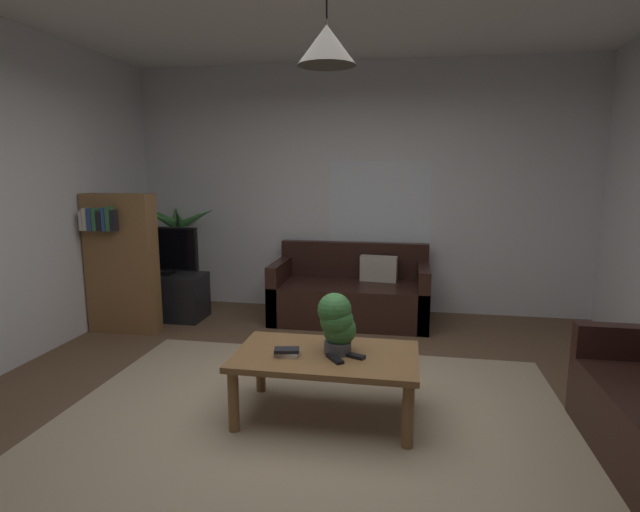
{
  "coord_description": "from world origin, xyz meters",
  "views": [
    {
      "loc": [
        0.58,
        -2.98,
        1.63
      ],
      "look_at": [
        0.0,
        0.3,
        1.05
      ],
      "focal_mm": 27.84,
      "sensor_mm": 36.0,
      "label": 1
    }
  ],
  "objects": [
    {
      "name": "floor",
      "position": [
        0.0,
        0.0,
        -0.01
      ],
      "size": [
        5.2,
        5.43,
        0.02
      ],
      "primitive_type": "cube",
      "color": "brown",
      "rests_on": "ground"
    },
    {
      "name": "rug",
      "position": [
        0.0,
        -0.2,
        0.0
      ],
      "size": [
        3.38,
        2.99,
        0.01
      ],
      "primitive_type": "cube",
      "color": "tan",
      "rests_on": "ground"
    },
    {
      "name": "wall_back",
      "position": [
        0.0,
        2.75,
        1.41
      ],
      "size": [
        5.32,
        0.06,
        2.81
      ],
      "primitive_type": "cube",
      "color": "silver",
      "rests_on": "ground"
    },
    {
      "name": "window_pane",
      "position": [
        0.26,
        2.72,
        1.25
      ],
      "size": [
        1.14,
        0.01,
        0.95
      ],
      "primitive_type": "cube",
      "color": "white"
    },
    {
      "name": "couch_under_window",
      "position": [
        -0.0,
        2.25,
        0.27
      ],
      "size": [
        1.67,
        0.81,
        0.82
      ],
      "color": "black",
      "rests_on": "ground"
    },
    {
      "name": "coffee_table",
      "position": [
        0.08,
        0.07,
        0.38
      ],
      "size": [
        1.2,
        0.7,
        0.44
      ],
      "color": "olive",
      "rests_on": "ground"
    },
    {
      "name": "book_on_table_0",
      "position": [
        -0.16,
        -0.02,
        0.46
      ],
      "size": [
        0.16,
        0.11,
        0.03
      ],
      "primitive_type": "cube",
      "rotation": [
        0.0,
        0.0,
        -0.07
      ],
      "color": "beige",
      "rests_on": "coffee_table"
    },
    {
      "name": "book_on_table_1",
      "position": [
        -0.16,
        -0.02,
        0.48
      ],
      "size": [
        0.17,
        0.12,
        0.02
      ],
      "primitive_type": "cube",
      "rotation": [
        0.0,
        0.0,
        0.2
      ],
      "color": "black",
      "rests_on": "coffee_table"
    },
    {
      "name": "remote_on_table_0",
      "position": [
        0.16,
        -0.04,
        0.45
      ],
      "size": [
        0.14,
        0.16,
        0.02
      ],
      "primitive_type": "cube",
      "rotation": [
        0.0,
        0.0,
        3.78
      ],
      "color": "black",
      "rests_on": "coffee_table"
    },
    {
      "name": "remote_on_table_1",
      "position": [
        0.26,
        0.03,
        0.45
      ],
      "size": [
        0.17,
        0.11,
        0.02
      ],
      "primitive_type": "cube",
      "rotation": [
        0.0,
        0.0,
        4.31
      ],
      "color": "black",
      "rests_on": "coffee_table"
    },
    {
      "name": "potted_plant_on_table",
      "position": [
        0.15,
        0.1,
        0.65
      ],
      "size": [
        0.25,
        0.24,
        0.4
      ],
      "color": "#4C4C51",
      "rests_on": "coffee_table"
    },
    {
      "name": "tv_stand",
      "position": [
        -2.05,
        1.97,
        0.25
      ],
      "size": [
        0.9,
        0.44,
        0.5
      ],
      "primitive_type": "cube",
      "color": "black",
      "rests_on": "ground"
    },
    {
      "name": "tv",
      "position": [
        -2.05,
        1.95,
        0.77
      ],
      "size": [
        0.84,
        0.16,
        0.52
      ],
      "color": "black",
      "rests_on": "tv_stand"
    },
    {
      "name": "potted_palm_corner",
      "position": [
        -2.08,
        2.47,
        0.59
      ],
      "size": [
        0.87,
        0.85,
        1.28
      ],
      "color": "brown",
      "rests_on": "ground"
    },
    {
      "name": "bookshelf_corner",
      "position": [
        -2.24,
        1.47,
        0.72
      ],
      "size": [
        0.7,
        0.31,
        1.4
      ],
      "color": "olive",
      "rests_on": "ground"
    },
    {
      "name": "pendant_lamp",
      "position": [
        0.08,
        0.07,
        2.36
      ],
      "size": [
        0.35,
        0.35,
        0.57
      ],
      "color": "black"
    }
  ]
}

